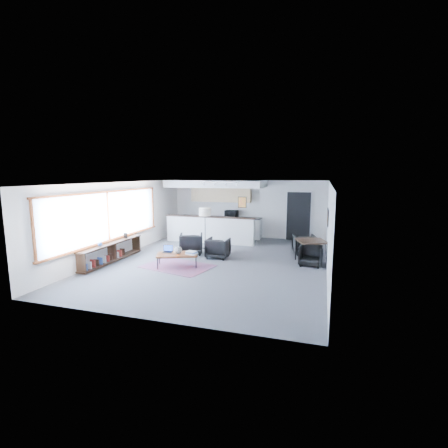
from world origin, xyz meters
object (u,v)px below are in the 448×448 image
(armchair_left, at_px, (191,243))
(dining_table, at_px, (311,242))
(armchair_right, at_px, (218,247))
(ceramic_pot, at_px, (178,250))
(coffee_table, at_px, (177,255))
(dining_chair_near, at_px, (310,256))
(microwave, at_px, (231,213))
(book_stack, at_px, (191,253))
(dining_chair_far, at_px, (304,245))
(floor_lamp, at_px, (205,213))
(laptop, at_px, (168,250))

(armchair_left, relative_size, dining_table, 0.72)
(armchair_right, bearing_deg, ceramic_pot, 59.09)
(ceramic_pot, bearing_deg, coffee_table, 154.67)
(dining_chair_near, xyz_separation_m, microwave, (-3.65, 3.71, 0.82))
(book_stack, xyz_separation_m, armchair_left, (-0.67, 1.56, -0.05))
(ceramic_pot, bearing_deg, armchair_left, 98.98)
(dining_chair_far, bearing_deg, dining_table, 88.53)
(coffee_table, xyz_separation_m, floor_lamp, (-0.03, 2.60, 0.99))
(dining_chair_near, bearing_deg, floor_lamp, 165.76)
(dining_table, xyz_separation_m, dining_chair_far, (-0.28, 1.15, -0.35))
(coffee_table, bearing_deg, microwave, 63.59)
(coffee_table, relative_size, floor_lamp, 0.90)
(laptop, xyz_separation_m, floor_lamp, (0.35, 2.49, 0.90))
(armchair_left, bearing_deg, book_stack, 93.09)
(laptop, height_order, armchair_left, armchair_left)
(dining_chair_near, bearing_deg, armchair_right, -177.99)
(dining_table, relative_size, dining_chair_far, 1.73)
(floor_lamp, bearing_deg, armchair_right, -52.65)
(coffee_table, bearing_deg, dining_chair_far, 14.67)
(book_stack, relative_size, floor_lamp, 0.23)
(coffee_table, xyz_separation_m, book_stack, (0.45, 0.08, 0.08))
(laptop, xyz_separation_m, dining_chair_far, (4.08, 2.71, -0.15))
(armchair_right, xyz_separation_m, dining_chair_far, (2.82, 1.42, -0.05))
(armchair_left, height_order, microwave, microwave)
(dining_chair_far, bearing_deg, armchair_right, 11.35)
(book_stack, distance_m, dining_chair_near, 3.76)
(dining_table, bearing_deg, book_stack, -155.72)
(dining_table, bearing_deg, coffee_table, -157.27)
(armchair_left, height_order, dining_chair_far, armchair_left)
(floor_lamp, relative_size, dining_table, 1.39)
(book_stack, bearing_deg, armchair_left, 113.15)
(book_stack, height_order, dining_chair_near, dining_chair_near)
(ceramic_pot, height_order, book_stack, ceramic_pot)
(ceramic_pot, bearing_deg, dining_table, 23.24)
(laptop, height_order, book_stack, laptop)
(coffee_table, relative_size, armchair_right, 1.88)
(laptop, relative_size, ceramic_pot, 1.41)
(microwave, bearing_deg, book_stack, -87.65)
(dining_table, bearing_deg, microwave, 137.31)
(laptop, height_order, floor_lamp, floor_lamp)
(ceramic_pot, relative_size, floor_lamp, 0.15)
(microwave, bearing_deg, dining_table, -41.70)
(laptop, distance_m, book_stack, 0.83)
(dining_chair_near, bearing_deg, microwave, 137.85)
(laptop, height_order, dining_chair_near, laptop)
(book_stack, bearing_deg, coffee_table, -170.50)
(armchair_left, xyz_separation_m, microwave, (0.55, 3.40, 0.71))
(armchair_right, height_order, dining_chair_far, armchair_right)
(armchair_left, bearing_deg, ceramic_pot, 78.93)
(dining_chair_near, distance_m, microwave, 5.27)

